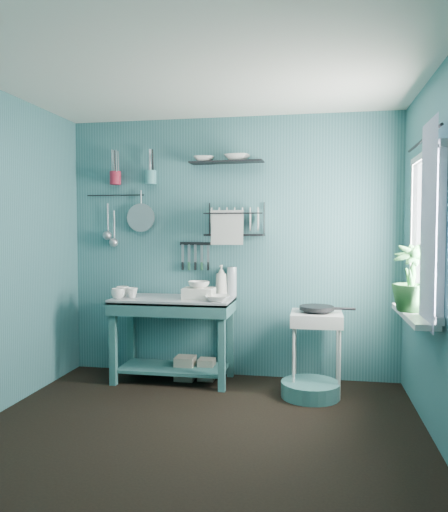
% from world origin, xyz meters
% --- Properties ---
extents(floor, '(3.20, 3.20, 0.00)m').
position_xyz_m(floor, '(0.00, 0.00, 0.00)').
color(floor, black).
rests_on(floor, ground).
extents(ceiling, '(3.20, 3.20, 0.00)m').
position_xyz_m(ceiling, '(0.00, 0.00, 2.50)').
color(ceiling, silver).
rests_on(ceiling, ground).
extents(wall_back, '(3.20, 0.00, 3.20)m').
position_xyz_m(wall_back, '(0.00, 1.50, 1.25)').
color(wall_back, '#35686D').
rests_on(wall_back, ground).
extents(wall_front, '(3.20, 0.00, 3.20)m').
position_xyz_m(wall_front, '(0.00, -1.50, 1.25)').
color(wall_front, '#35686D').
rests_on(wall_front, ground).
extents(wall_right, '(0.00, 3.00, 3.00)m').
position_xyz_m(wall_right, '(1.60, 0.00, 1.25)').
color(wall_right, '#35686D').
rests_on(wall_right, ground).
extents(work_counter, '(1.17, 0.68, 0.79)m').
position_xyz_m(work_counter, '(-0.50, 1.21, 0.39)').
color(work_counter, '#2E6261').
rests_on(work_counter, floor).
extents(mug_left, '(0.12, 0.12, 0.10)m').
position_xyz_m(mug_left, '(-0.98, 1.05, 0.83)').
color(mug_left, white).
rests_on(mug_left, work_counter).
extents(mug_mid, '(0.14, 0.14, 0.09)m').
position_xyz_m(mug_mid, '(-0.88, 1.15, 0.83)').
color(mug_mid, white).
rests_on(mug_mid, work_counter).
extents(mug_right, '(0.17, 0.17, 0.10)m').
position_xyz_m(mug_right, '(-1.00, 1.21, 0.83)').
color(mug_right, white).
rests_on(mug_right, work_counter).
extents(wash_tub, '(0.28, 0.22, 0.10)m').
position_xyz_m(wash_tub, '(-0.25, 1.19, 0.84)').
color(wash_tub, silver).
rests_on(wash_tub, work_counter).
extents(tub_bowl, '(0.20, 0.19, 0.06)m').
position_xyz_m(tub_bowl, '(-0.25, 1.19, 0.92)').
color(tub_bowl, white).
rests_on(tub_bowl, wash_tub).
extents(soap_bottle, '(0.12, 0.12, 0.30)m').
position_xyz_m(soap_bottle, '(-0.08, 1.41, 0.93)').
color(soap_bottle, silver).
rests_on(soap_bottle, work_counter).
extents(water_bottle, '(0.09, 0.09, 0.28)m').
position_xyz_m(water_bottle, '(0.02, 1.43, 0.93)').
color(water_bottle, '#B1BEC5').
rests_on(water_bottle, work_counter).
extents(counter_bowl, '(0.22, 0.22, 0.05)m').
position_xyz_m(counter_bowl, '(-0.05, 1.06, 0.81)').
color(counter_bowl, white).
rests_on(counter_bowl, work_counter).
extents(hotplate_stand, '(0.51, 0.51, 0.70)m').
position_xyz_m(hotplate_stand, '(0.82, 1.12, 0.35)').
color(hotplate_stand, silver).
rests_on(hotplate_stand, floor).
extents(frying_pan, '(0.30, 0.30, 0.03)m').
position_xyz_m(frying_pan, '(0.82, 1.12, 0.74)').
color(frying_pan, black).
rests_on(frying_pan, hotplate_stand).
extents(knife_strip, '(0.32, 0.06, 0.03)m').
position_xyz_m(knife_strip, '(-0.35, 1.47, 1.29)').
color(knife_strip, black).
rests_on(knife_strip, wall_back).
extents(dish_rack, '(0.56, 0.27, 0.32)m').
position_xyz_m(dish_rack, '(0.06, 1.37, 1.52)').
color(dish_rack, black).
rests_on(dish_rack, wall_back).
extents(upper_shelf, '(0.71, 0.22, 0.01)m').
position_xyz_m(upper_shelf, '(-0.03, 1.40, 2.06)').
color(upper_shelf, black).
rests_on(upper_shelf, wall_back).
extents(shelf_bowl_left, '(0.22, 0.22, 0.05)m').
position_xyz_m(shelf_bowl_left, '(-0.24, 1.40, 2.08)').
color(shelf_bowl_left, white).
rests_on(shelf_bowl_left, upper_shelf).
extents(shelf_bowl_right, '(0.26, 0.26, 0.06)m').
position_xyz_m(shelf_bowl_right, '(0.08, 1.40, 2.07)').
color(shelf_bowl_right, white).
rests_on(shelf_bowl_right, upper_shelf).
extents(utensil_cup_magenta, '(0.11, 0.11, 0.13)m').
position_xyz_m(utensil_cup_magenta, '(-1.15, 1.42, 1.93)').
color(utensil_cup_magenta, '#A41E34').
rests_on(utensil_cup_magenta, wall_back).
extents(utensil_cup_teal, '(0.11, 0.11, 0.13)m').
position_xyz_m(utensil_cup_teal, '(-0.78, 1.42, 1.93)').
color(utensil_cup_teal, teal).
rests_on(utensil_cup_teal, wall_back).
extents(colander, '(0.28, 0.03, 0.28)m').
position_xyz_m(colander, '(-0.90, 1.45, 1.54)').
color(colander, '#ADAEB5').
rests_on(colander, wall_back).
extents(ladle_outer, '(0.01, 0.01, 0.30)m').
position_xyz_m(ladle_outer, '(-1.25, 1.46, 1.53)').
color(ladle_outer, '#ADAEB5').
rests_on(ladle_outer, wall_back).
extents(ladle_inner, '(0.01, 0.01, 0.30)m').
position_xyz_m(ladle_inner, '(-1.18, 1.46, 1.46)').
color(ladle_inner, '#ADAEB5').
rests_on(ladle_inner, wall_back).
extents(hook_rail, '(0.60, 0.01, 0.01)m').
position_xyz_m(hook_rail, '(-1.17, 1.47, 1.77)').
color(hook_rail, black).
rests_on(hook_rail, wall_back).
extents(window_glass, '(0.00, 1.10, 1.10)m').
position_xyz_m(window_glass, '(1.59, 0.45, 1.40)').
color(window_glass, white).
rests_on(window_glass, wall_right).
extents(windowsill, '(0.16, 0.95, 0.04)m').
position_xyz_m(windowsill, '(1.50, 0.45, 0.81)').
color(windowsill, silver).
rests_on(windowsill, wall_right).
extents(curtain, '(0.00, 1.35, 1.35)m').
position_xyz_m(curtain, '(1.52, 0.15, 1.45)').
color(curtain, silver).
rests_on(curtain, wall_right).
extents(curtain_rod, '(0.02, 1.05, 0.02)m').
position_xyz_m(curtain_rod, '(1.54, 0.45, 2.05)').
color(curtain_rod, black).
rests_on(curtain_rod, wall_right).
extents(potted_plant, '(0.30, 0.30, 0.49)m').
position_xyz_m(potted_plant, '(1.49, 0.51, 1.07)').
color(potted_plant, '#27632C').
rests_on(potted_plant, windowsill).
extents(storage_tin_large, '(0.18, 0.18, 0.22)m').
position_xyz_m(storage_tin_large, '(-0.40, 1.26, 0.11)').
color(storage_tin_large, gray).
rests_on(storage_tin_large, floor).
extents(storage_tin_small, '(0.15, 0.15, 0.20)m').
position_xyz_m(storage_tin_small, '(-0.20, 1.29, 0.10)').
color(storage_tin_small, gray).
rests_on(storage_tin_small, floor).
extents(floor_basin, '(0.50, 0.50, 0.13)m').
position_xyz_m(floor_basin, '(0.77, 0.96, 0.07)').
color(floor_basin, teal).
rests_on(floor_basin, floor).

